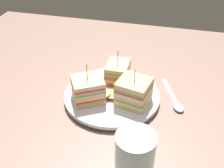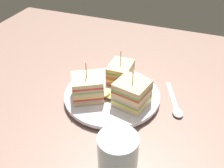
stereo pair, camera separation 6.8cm
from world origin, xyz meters
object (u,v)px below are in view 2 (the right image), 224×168
Objects in this scene: sandwich_wedge_1 at (120,73)px; spoon at (176,107)px; chip_pile at (109,94)px; drinking_glass at (118,163)px; plate at (112,96)px; sandwich_wedge_2 at (87,88)px; sandwich_wedge_0 at (132,93)px.

spoon is at bearing 75.92° from sandwich_wedge_1.
chip_pile is 23.32cm from drinking_glass.
spoon is (-16.22, -2.26, -0.64)cm from plate.
spoon is at bearing -14.74° from sandwich_wedge_2.
spoon is 25.76cm from drinking_glass.
chip_pile is at bearing 80.87° from plate.
chip_pile is at bearing -64.79° from drinking_glass.
sandwich_wedge_1 is at bearing -125.84° from spoon.
drinking_glass is (-14.76, 18.69, 0.02)cm from sandwich_wedge_2.
spoon is at bearing -144.53° from sandwich_wedge_0.
sandwich_wedge_0 reaches higher than chip_pile.
plate is 2.67× the size of sandwich_wedge_1.
plate is at bearing -0.36° from sandwich_wedge_1.
sandwich_wedge_2 is 0.72× the size of spoon.
sandwich_wedge_1 is 0.90× the size of sandwich_wedge_2.
plate is 2.19× the size of drinking_glass.
sandwich_wedge_0 is at bearing -89.46° from spoon.
sandwich_wedge_2 is (5.07, 3.58, 3.68)cm from plate.
chip_pile is 16.94cm from spoon.
sandwich_wedge_1 is 7.68cm from chip_pile.
sandwich_wedge_0 reaches higher than sandwich_wedge_1.
plate is 24.57cm from drinking_glass.
sandwich_wedge_2 is 22.50cm from spoon.
sandwich_wedge_0 reaches higher than drinking_glass.
sandwich_wedge_2 reaches higher than sandwich_wedge_1.
chip_pile is at bearing 5.00° from sandwich_wedge_0.
chip_pile is at bearing -4.69° from sandwich_wedge_2.
drinking_glass is at bearing 113.50° from plate.
drinking_glass is at bearing 113.50° from sandwich_wedge_0.
plate is at bearing -66.50° from drinking_glass.
plate is at bearing -6.94° from sandwich_wedge_0.
sandwich_wedge_0 reaches higher than plate.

